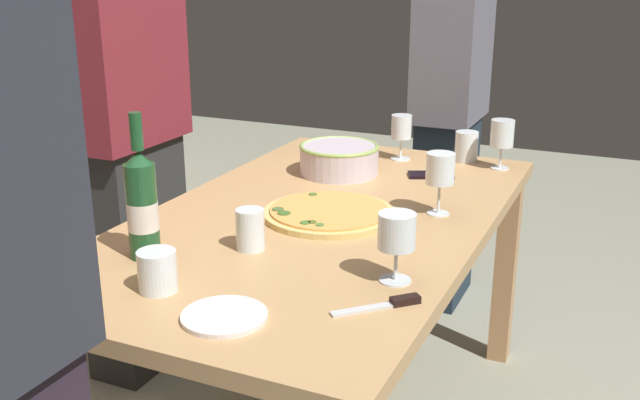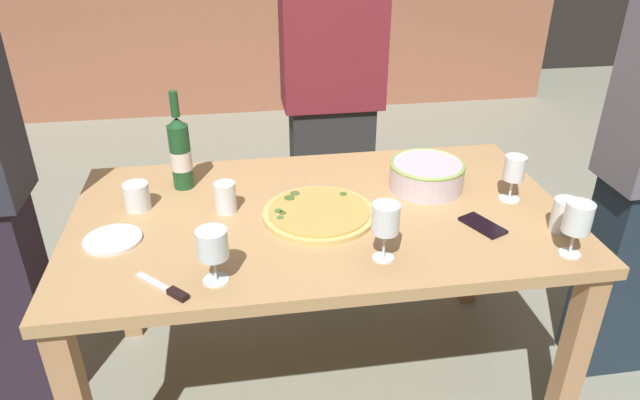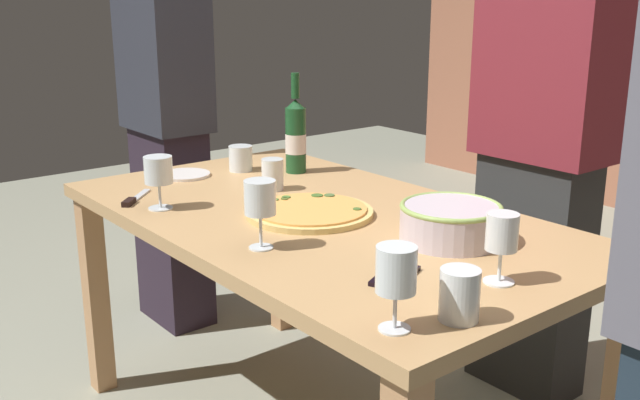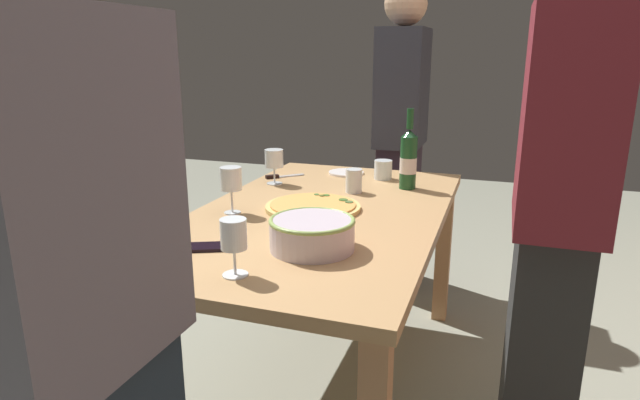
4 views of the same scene
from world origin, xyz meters
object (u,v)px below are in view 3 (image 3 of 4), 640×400
object	(u,v)px
side_plate	(185,175)
pizza_knife	(134,199)
serving_bowl	(451,221)
person_host	(167,122)
wine_glass_far_left	(158,173)
cup_amber	(273,174)
wine_glass_far_right	(260,201)
pizza	(310,212)
cup_ceramic	(459,295)
cup_spare	(241,158)
wine_bottle	(296,135)
wine_glass_near_pizza	(502,236)
person_guest_right	(541,150)
dining_table	(320,244)
cell_phone	(395,276)
wine_glass_by_bottle	(396,274)

from	to	relation	value
side_plate	pizza_knife	size ratio (longest dim) A/B	1.12
serving_bowl	person_host	bearing A→B (deg)	-179.31
pizza_knife	side_plate	bearing A→B (deg)	123.48
wine_glass_far_left	cup_amber	bearing A→B (deg)	85.22
wine_glass_far_right	side_plate	world-z (taller)	wine_glass_far_right
pizza	side_plate	xyz separation A→B (m)	(-0.63, -0.05, -0.01)
cup_ceramic	cup_spare	distance (m)	1.35
pizza	wine_glass_far_left	xyz separation A→B (m)	(-0.33, -0.30, 0.10)
wine_bottle	cup_amber	size ratio (longest dim) A/B	3.43
wine_glass_far_left	serving_bowl	bearing A→B (deg)	31.37
pizza	wine_glass_far_left	size ratio (longest dim) A/B	2.31
wine_bottle	cup_ceramic	world-z (taller)	wine_bottle
wine_glass_far_left	cup_spare	distance (m)	0.51
cup_amber	wine_glass_near_pizza	bearing A→B (deg)	-3.88
person_host	serving_bowl	bearing A→B (deg)	5.47
side_plate	person_guest_right	xyz separation A→B (m)	(0.82, 0.88, 0.11)
cup_amber	person_guest_right	xyz separation A→B (m)	(0.48, 0.75, 0.06)
cup_amber	side_plate	xyz separation A→B (m)	(-0.34, -0.13, -0.05)
dining_table	cell_phone	xyz separation A→B (m)	(0.49, -0.17, 0.10)
person_guest_right	wine_glass_near_pizza	bearing A→B (deg)	42.55
wine_glass_far_left	dining_table	bearing A→B (deg)	44.93
pizza	serving_bowl	xyz separation A→B (m)	(0.40, 0.14, 0.04)
person_host	cell_phone	bearing A→B (deg)	-4.77
serving_bowl	wine_glass_by_bottle	xyz separation A→B (m)	(0.28, -0.47, 0.06)
wine_glass_by_bottle	person_host	size ratio (longest dim) A/B	0.10
wine_glass_far_left	side_plate	distance (m)	0.41
wine_glass_by_bottle	cell_phone	world-z (taller)	wine_glass_by_bottle
wine_glass_near_pizza	wine_glass_by_bottle	distance (m)	0.34
side_plate	cup_amber	bearing A→B (deg)	21.37
side_plate	wine_bottle	bearing A→B (deg)	60.09
wine_glass_near_pizza	wine_glass_far_right	world-z (taller)	wine_glass_far_right
cell_phone	wine_glass_far_right	bearing A→B (deg)	174.87
pizza	cup_amber	bearing A→B (deg)	165.06
cup_spare	dining_table	bearing A→B (deg)	-10.67
cell_phone	dining_table	bearing A→B (deg)	135.78
wine_glass_by_bottle	wine_glass_near_pizza	bearing A→B (deg)	94.07
cell_phone	cup_ceramic	bearing A→B (deg)	-38.09
pizza	person_host	distance (m)	1.10
cell_phone	serving_bowl	bearing A→B (deg)	83.59
wine_glass_by_bottle	wine_glass_far_right	world-z (taller)	wine_glass_far_right
wine_glass_far_left	cup_amber	size ratio (longest dim) A/B	1.55
dining_table	pizza	xyz separation A→B (m)	(-0.01, -0.03, 0.10)
wine_glass_far_left	cell_phone	xyz separation A→B (m)	(0.82, 0.16, -0.10)
pizza	person_host	world-z (taller)	person_host
wine_glass_far_right	cup_ceramic	bearing A→B (deg)	6.41
cup_amber	cup_ceramic	world-z (taller)	cup_ceramic
dining_table	cup_spare	world-z (taller)	cup_spare
dining_table	wine_glass_by_bottle	xyz separation A→B (m)	(0.67, -0.36, 0.21)
dining_table	person_guest_right	distance (m)	0.84
cup_ceramic	cell_phone	bearing A→B (deg)	166.31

